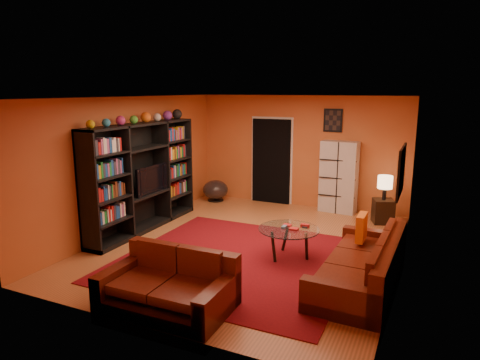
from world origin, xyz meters
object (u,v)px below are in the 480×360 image
at_px(entertainment_unit, 143,177).
at_px(sofa, 366,266).
at_px(storage_cabinet, 339,177).
at_px(table_lamp, 385,183).
at_px(tv, 148,179).
at_px(bowl_chair, 215,190).
at_px(loveseat, 171,284).
at_px(coffee_table, 289,231).
at_px(side_table, 383,211).

xyz_separation_m(entertainment_unit, sofa, (4.42, -0.76, -0.77)).
bearing_deg(entertainment_unit, storage_cabinet, 40.74).
bearing_deg(table_lamp, entertainment_unit, -151.22).
height_order(tv, bowl_chair, tv).
distance_m(tv, sofa, 4.51).
bearing_deg(tv, table_lamp, -61.89).
distance_m(entertainment_unit, loveseat, 3.37).
relative_size(loveseat, storage_cabinet, 1.02).
relative_size(coffee_table, bowl_chair, 1.59).
height_order(loveseat, side_table, loveseat).
bearing_deg(sofa, storage_cabinet, 110.09).
relative_size(coffee_table, table_lamp, 1.99).
bearing_deg(storage_cabinet, entertainment_unit, -134.50).
relative_size(sofa, side_table, 4.90).
xyz_separation_m(bowl_chair, side_table, (4.02, -0.14, -0.03)).
relative_size(sofa, table_lamp, 4.88).
relative_size(entertainment_unit, storage_cabinet, 1.86).
bearing_deg(entertainment_unit, side_table, 28.78).
height_order(coffee_table, storage_cabinet, storage_cabinet).
distance_m(storage_cabinet, table_lamp, 1.13).
distance_m(coffee_table, side_table, 2.90).
bearing_deg(tv, bowl_chair, -5.34).
bearing_deg(sofa, table_lamp, 94.26).
relative_size(loveseat, bowl_chair, 2.62).
distance_m(bowl_chair, side_table, 4.02).
bearing_deg(table_lamp, loveseat, -113.41).
bearing_deg(tv, storage_cabinet, -49.76).
distance_m(storage_cabinet, side_table, 1.26).
height_order(entertainment_unit, table_lamp, entertainment_unit).
xyz_separation_m(tv, coffee_table, (3.05, -0.37, -0.54)).
height_order(tv, coffee_table, tv).
bearing_deg(loveseat, bowl_chair, 21.13).
distance_m(loveseat, bowl_chair, 5.29).
xyz_separation_m(loveseat, side_table, (2.06, 4.77, -0.03)).
height_order(coffee_table, side_table, coffee_table).
bearing_deg(table_lamp, tv, -151.89).
relative_size(bowl_chair, side_table, 1.26).
relative_size(entertainment_unit, tv, 3.14).
bearing_deg(storage_cabinet, sofa, -67.09).
xyz_separation_m(entertainment_unit, loveseat, (2.23, -2.41, -0.77)).
distance_m(sofa, side_table, 3.12).
xyz_separation_m(tv, bowl_chair, (0.23, 2.41, -0.72)).
height_order(entertainment_unit, coffee_table, entertainment_unit).
distance_m(tv, storage_cabinet, 4.20).
xyz_separation_m(side_table, table_lamp, (0.00, 0.00, 0.61)).
bearing_deg(side_table, sofa, -87.68).
height_order(storage_cabinet, bowl_chair, storage_cabinet).
xyz_separation_m(loveseat, bowl_chair, (-1.95, 4.91, -0.01)).
bearing_deg(bowl_chair, tv, -95.34).
bearing_deg(bowl_chair, entertainment_unit, -96.28).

